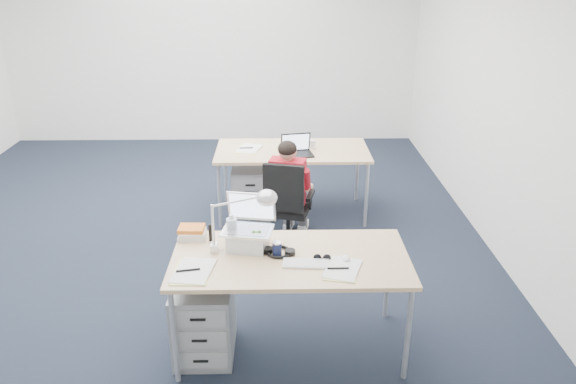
% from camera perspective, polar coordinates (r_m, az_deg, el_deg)
% --- Properties ---
extents(floor, '(7.00, 7.00, 0.00)m').
position_cam_1_polar(floor, '(5.56, -11.00, -5.51)').
color(floor, black).
rests_on(floor, ground).
extents(room, '(6.02, 7.02, 2.80)m').
position_cam_1_polar(room, '(5.00, -12.47, 12.09)').
color(room, white).
rests_on(room, ground).
extents(desk_near, '(1.60, 0.80, 0.73)m').
position_cam_1_polar(desk_near, '(3.82, 0.24, -7.20)').
color(desk_near, tan).
rests_on(desk_near, ground).
extents(desk_far, '(1.60, 0.80, 0.73)m').
position_cam_1_polar(desk_far, '(5.92, 0.44, 3.91)').
color(desk_far, tan).
rests_on(desk_far, ground).
extents(office_chair, '(0.69, 0.69, 0.91)m').
position_cam_1_polar(office_chair, '(5.33, -0.06, -3.24)').
color(office_chair, black).
rests_on(office_chair, ground).
extents(seated_person, '(0.41, 0.61, 1.06)m').
position_cam_1_polar(seated_person, '(5.36, 0.24, 0.16)').
color(seated_person, '#B41926').
rests_on(seated_person, ground).
extents(drawer_pedestal_near, '(0.40, 0.50, 0.55)m').
position_cam_1_polar(drawer_pedestal_near, '(4.04, -8.51, -12.56)').
color(drawer_pedestal_near, gray).
rests_on(drawer_pedestal_near, ground).
extents(drawer_pedestal_far, '(0.40, 0.50, 0.55)m').
position_cam_1_polar(drawer_pedestal_far, '(6.04, -3.71, 0.10)').
color(drawer_pedestal_far, gray).
rests_on(drawer_pedestal_far, ground).
extents(silver_laptop, '(0.38, 0.32, 0.36)m').
position_cam_1_polar(silver_laptop, '(3.84, -4.16, -3.28)').
color(silver_laptop, silver).
rests_on(silver_laptop, desk_near).
extents(wireless_keyboard, '(0.31, 0.15, 0.02)m').
position_cam_1_polar(wireless_keyboard, '(3.71, 1.84, -7.27)').
color(wireless_keyboard, white).
rests_on(wireless_keyboard, desk_near).
extents(computer_mouse, '(0.06, 0.09, 0.03)m').
position_cam_1_polar(computer_mouse, '(3.77, 5.89, -6.71)').
color(computer_mouse, white).
rests_on(computer_mouse, desk_near).
extents(headphones, '(0.26, 0.22, 0.04)m').
position_cam_1_polar(headphones, '(3.83, -0.95, -6.01)').
color(headphones, black).
rests_on(headphones, desk_near).
extents(can_koozie, '(0.08, 0.08, 0.10)m').
position_cam_1_polar(can_koozie, '(3.79, -1.12, -5.77)').
color(can_koozie, '#151C41').
rests_on(can_koozie, desk_near).
extents(water_bottle, '(0.08, 0.08, 0.24)m').
position_cam_1_polar(water_bottle, '(3.90, -5.72, -3.90)').
color(water_bottle, silver).
rests_on(water_bottle, desk_near).
extents(bear_figurine, '(0.10, 0.08, 0.15)m').
position_cam_1_polar(bear_figurine, '(3.84, -3.20, -4.95)').
color(bear_figurine, '#347B20').
rests_on(bear_figurine, desk_near).
extents(book_stack, '(0.20, 0.16, 0.09)m').
position_cam_1_polar(book_stack, '(4.08, -9.71, -4.08)').
color(book_stack, silver).
rests_on(book_stack, desk_near).
extents(cordless_phone, '(0.04, 0.03, 0.13)m').
position_cam_1_polar(cordless_phone, '(4.01, -7.80, -4.13)').
color(cordless_phone, black).
rests_on(cordless_phone, desk_near).
extents(papers_left, '(0.26, 0.35, 0.01)m').
position_cam_1_polar(papers_left, '(3.67, -9.77, -7.98)').
color(papers_left, '#F6F68E').
rests_on(papers_left, desk_near).
extents(papers_right, '(0.28, 0.34, 0.01)m').
position_cam_1_polar(papers_right, '(3.66, 5.42, -7.86)').
color(papers_right, '#F6F68E').
rests_on(papers_right, desk_near).
extents(sunglasses, '(0.12, 0.06, 0.03)m').
position_cam_1_polar(sunglasses, '(3.76, 3.49, -6.70)').
color(sunglasses, black).
rests_on(sunglasses, desk_near).
extents(desk_lamp, '(0.44, 0.26, 0.47)m').
position_cam_1_polar(desk_lamp, '(3.78, -5.55, -2.85)').
color(desk_lamp, silver).
rests_on(desk_lamp, desk_near).
extents(dark_laptop, '(0.36, 0.35, 0.22)m').
position_cam_1_polar(dark_laptop, '(5.69, 1.00, 4.80)').
color(dark_laptop, black).
rests_on(dark_laptop, desk_far).
extents(far_cup, '(0.08, 0.08, 0.09)m').
position_cam_1_polar(far_cup, '(5.92, 2.51, 4.85)').
color(far_cup, white).
rests_on(far_cup, desk_far).
extents(far_papers, '(0.29, 0.35, 0.01)m').
position_cam_1_polar(far_papers, '(5.93, -4.06, 4.39)').
color(far_papers, white).
rests_on(far_papers, desk_far).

